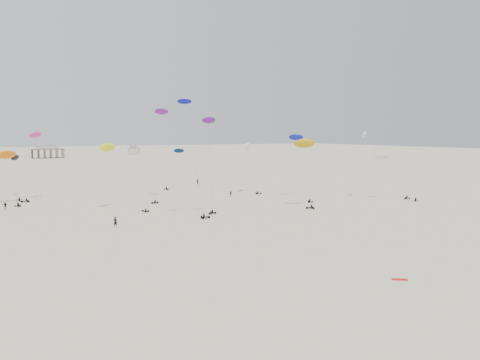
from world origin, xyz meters
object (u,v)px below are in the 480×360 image
rig_0 (16,170)px  spectator_0 (115,227)px  pavilion_main (48,152)px  pavilion_small (134,150)px  rig_8 (387,166)px

rig_0 → spectator_0: 55.92m
spectator_0 → pavilion_main: bearing=-58.9°
pavilion_small → rig_8: rig_8 is taller
pavilion_main → spectator_0: size_ratio=9.23×
pavilion_small → rig_0: 262.81m
rig_0 → rig_8: size_ratio=1.31×
pavilion_main → pavilion_small: pavilion_main is taller
pavilion_small → rig_0: size_ratio=0.55×
rig_0 → rig_8: bearing=150.2°
pavilion_main → pavilion_small: (70.00, 30.00, -0.74)m
rig_0 → spectator_0: rig_0 is taller
pavilion_small → pavilion_main: bearing=-156.8°
pavilion_small → rig_8: (-15.44, -292.22, 5.05)m
pavilion_main → rig_0: bearing=-98.5°
rig_8 → spectator_0: (-73.17, -3.86, -8.53)m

